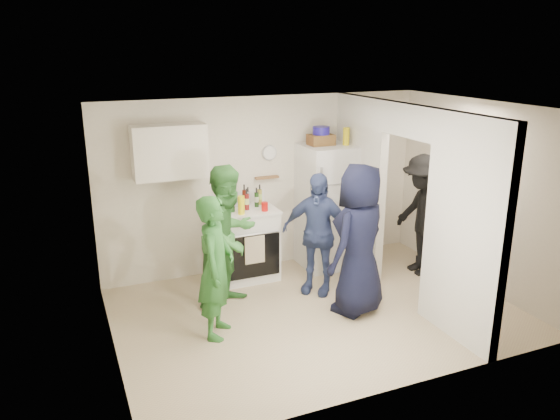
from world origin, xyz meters
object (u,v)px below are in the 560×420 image
object	(u,v)px
yellow_cup_stack_top	(346,136)
person_green_left	(216,267)
wicker_basket	(321,140)
blue_bowl	(321,131)
stove	(245,243)
fridge	(327,206)
person_nook	(422,215)
person_green_center	(229,237)
person_denim	(317,234)
person_navy	(359,240)

from	to	relation	value
yellow_cup_stack_top	person_green_left	xyz separation A→B (m)	(-2.31, -1.26, -1.12)
person_green_left	yellow_cup_stack_top	bearing A→B (deg)	-31.41
wicker_basket	blue_bowl	distance (m)	0.13
stove	blue_bowl	bearing A→B (deg)	0.98
stove	blue_bowl	xyz separation A→B (m)	(1.16, 0.02, 1.51)
stove	fridge	world-z (taller)	fridge
stove	person_nook	world-z (taller)	person_nook
stove	person_green_left	bearing A→B (deg)	-120.54
wicker_basket	person_green_center	world-z (taller)	wicker_basket
person_green_center	person_nook	distance (m)	2.83
yellow_cup_stack_top	person_green_left	distance (m)	2.86
fridge	blue_bowl	size ratio (longest dim) A/B	7.55
person_green_left	stove	bearing A→B (deg)	-0.64
stove	wicker_basket	xyz separation A→B (m)	(1.16, 0.02, 1.38)
fridge	wicker_basket	bearing A→B (deg)	153.43
stove	person_denim	xyz separation A→B (m)	(0.71, -0.81, 0.31)
wicker_basket	stove	bearing A→B (deg)	-179.02
yellow_cup_stack_top	person_navy	size ratio (longest dim) A/B	0.13
person_green_center	person_navy	distance (m)	1.59
person_green_center	fridge	bearing A→B (deg)	-7.81
person_green_left	person_denim	xyz separation A→B (m)	(1.53, 0.59, -0.00)
person_green_center	person_denim	distance (m)	1.17
fridge	person_green_left	world-z (taller)	fridge
stove	person_denim	bearing A→B (deg)	-48.50
fridge	person_denim	xyz separation A→B (m)	(-0.55, -0.78, -0.09)
stove	person_green_center	world-z (taller)	person_green_center
blue_bowl	person_nook	bearing A→B (deg)	-34.44
wicker_basket	person_navy	distance (m)	1.82
fridge	person_green_center	world-z (taller)	fridge
yellow_cup_stack_top	person_denim	distance (m)	1.52
blue_bowl	person_denim	xyz separation A→B (m)	(-0.45, -0.83, -1.20)
blue_bowl	person_navy	bearing A→B (deg)	-98.88
person_navy	person_nook	world-z (taller)	person_navy
wicker_basket	person_green_center	bearing A→B (deg)	-155.63
blue_bowl	person_nook	size ratio (longest dim) A/B	0.14
stove	blue_bowl	distance (m)	1.91
person_denim	person_nook	world-z (taller)	person_nook
person_green_left	person_nook	distance (m)	3.25
blue_bowl	yellow_cup_stack_top	xyz separation A→B (m)	(0.32, -0.15, -0.08)
person_navy	person_green_left	bearing A→B (deg)	-31.10
fridge	person_green_left	distance (m)	2.49
fridge	stove	bearing A→B (deg)	178.64
person_green_center	person_navy	size ratio (longest dim) A/B	0.97
person_navy	person_green_center	bearing A→B (deg)	-57.26
blue_bowl	yellow_cup_stack_top	world-z (taller)	blue_bowl
fridge	person_green_center	size ratio (longest dim) A/B	1.00
stove	person_nook	distance (m)	2.53
yellow_cup_stack_top	person_nook	distance (m)	1.55
fridge	person_green_left	size ratio (longest dim) A/B	1.11
person_green_left	person_navy	bearing A→B (deg)	-63.84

